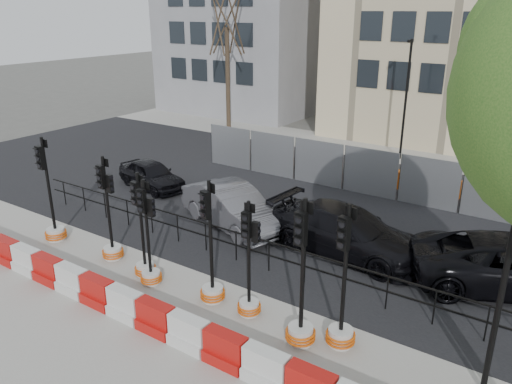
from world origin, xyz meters
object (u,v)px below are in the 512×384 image
Objects in this scene: car_a at (152,175)px; traffic_signal_h at (341,318)px; lamp_post_near at (510,250)px; car_c at (347,232)px; traffic_signal_d at (150,260)px; traffic_signal_a at (53,220)px.

traffic_signal_h is at bearing -103.11° from car_a.
lamp_post_near is 1.11× the size of car_c.
lamp_post_near reaches higher than traffic_signal_d.
traffic_signal_d is at bearing 147.59° from car_c.
traffic_signal_d is 0.89× the size of traffic_signal_h.
traffic_signal_a reaches higher than traffic_signal_h.
traffic_signal_h is at bearing -175.01° from lamp_post_near.
traffic_signal_d is at bearing -123.17° from car_a.
traffic_signal_h reaches higher than car_c.
traffic_signal_a is 1.01× the size of traffic_signal_h.
traffic_signal_a is 0.93× the size of car_a.
car_a is at bearing 101.90° from traffic_signal_a.
traffic_signal_a is 4.73m from traffic_signal_d.
car_c is at bearing -83.84° from car_a.
traffic_signal_a is 5.69m from car_a.
lamp_post_near is 1.91× the size of traffic_signal_d.
traffic_signal_a is 9.69m from car_c.
car_a is at bearing 128.72° from traffic_signal_d.
traffic_signal_h reaches higher than car_a.
car_c reaches higher than car_a.
traffic_signal_h is 0.66× the size of car_c.
car_a is 0.71× the size of car_c.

